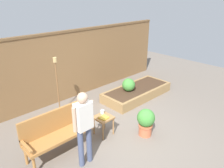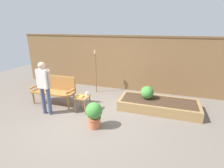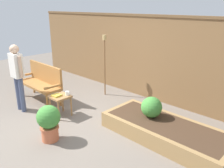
{
  "view_description": "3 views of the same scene",
  "coord_description": "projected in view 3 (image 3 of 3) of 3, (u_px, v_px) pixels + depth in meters",
  "views": [
    {
      "loc": [
        -3.29,
        -3.09,
        3.2
      ],
      "look_at": [
        0.49,
        0.87,
        0.92
      ],
      "focal_mm": 35.5,
      "sensor_mm": 36.0,
      "label": 1
    },
    {
      "loc": [
        2.0,
        -3.87,
        2.46
      ],
      "look_at": [
        0.5,
        0.72,
        0.83
      ],
      "focal_mm": 27.17,
      "sensor_mm": 36.0,
      "label": 2
    },
    {
      "loc": [
        3.81,
        -2.29,
        2.37
      ],
      "look_at": [
        0.55,
        1.07,
        0.77
      ],
      "focal_mm": 37.24,
      "sensor_mm": 36.0,
      "label": 3
    }
  ],
  "objects": [
    {
      "name": "book_on_table",
      "position": [
        57.0,
        95.0,
        5.08
      ],
      "size": [
        0.2,
        0.2,
        0.03
      ],
      "primitive_type": "cube",
      "rotation": [
        0.0,
        0.0,
        0.1
      ],
      "color": "gold",
      "rests_on": "side_table"
    },
    {
      "name": "side_table",
      "position": [
        60.0,
        99.0,
        5.13
      ],
      "size": [
        0.4,
        0.4,
        0.48
      ],
      "color": "#9E7042",
      "rests_on": "ground_plane"
    },
    {
      "name": "tiki_torch",
      "position": [
        105.0,
        55.0,
        6.13
      ],
      "size": [
        0.1,
        0.1,
        1.64
      ],
      "color": "brown",
      "rests_on": "ground_plane"
    },
    {
      "name": "ground_plane",
      "position": [
        57.0,
        125.0,
        4.83
      ],
      "size": [
        14.0,
        14.0,
        0.0
      ],
      "primitive_type": "plane",
      "color": "#70665B"
    },
    {
      "name": "raised_planter_bed",
      "position": [
        165.0,
        131.0,
        4.31
      ],
      "size": [
        2.4,
        1.0,
        0.3
      ],
      "color": "#997547",
      "rests_on": "ground_plane"
    },
    {
      "name": "fence_back",
      "position": [
        137.0,
        55.0,
        6.25
      ],
      "size": [
        8.4,
        0.14,
        2.16
      ],
      "color": "brown",
      "rests_on": "ground_plane"
    },
    {
      "name": "cup_on_table",
      "position": [
        67.0,
        93.0,
        5.12
      ],
      "size": [
        0.13,
        0.09,
        0.09
      ],
      "color": "white",
      "rests_on": "side_table"
    },
    {
      "name": "potted_boxwood",
      "position": [
        49.0,
        121.0,
        4.18
      ],
      "size": [
        0.43,
        0.43,
        0.68
      ],
      "color": "#C66642",
      "rests_on": "ground_plane"
    },
    {
      "name": "shrub_near_bench",
      "position": [
        152.0,
        107.0,
        4.48
      ],
      "size": [
        0.41,
        0.41,
        0.41
      ],
      "color": "brown",
      "rests_on": "raised_planter_bed"
    },
    {
      "name": "garden_bench",
      "position": [
        42.0,
        80.0,
        5.97
      ],
      "size": [
        1.44,
        0.48,
        0.94
      ],
      "color": "#A87038",
      "rests_on": "ground_plane"
    },
    {
      "name": "person_by_bench",
      "position": [
        17.0,
        72.0,
        5.23
      ],
      "size": [
        0.47,
        0.2,
        1.56
      ],
      "color": "#475170",
      "rests_on": "ground_plane"
    }
  ]
}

